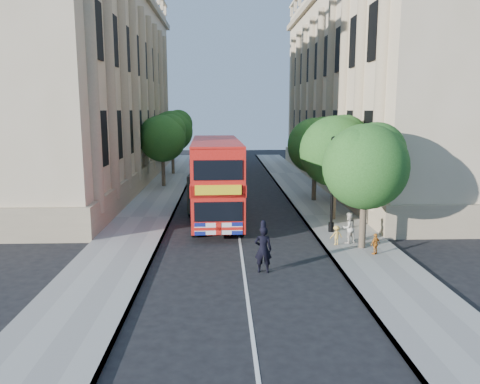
{
  "coord_description": "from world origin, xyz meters",
  "views": [
    {
      "loc": [
        -0.85,
        -18.4,
        6.64
      ],
      "look_at": [
        0.06,
        6.21,
        2.3
      ],
      "focal_mm": 35.0,
      "sensor_mm": 36.0,
      "label": 1
    }
  ],
  "objects": [
    {
      "name": "lamp_post",
      "position": [
        5.0,
        6.0,
        2.51
      ],
      "size": [
        0.32,
        0.32,
        5.16
      ],
      "color": "black",
      "rests_on": "pavement_right"
    },
    {
      "name": "pavement_left",
      "position": [
        -5.75,
        10.0,
        0.06
      ],
      "size": [
        3.5,
        80.0,
        0.12
      ],
      "primitive_type": "cube",
      "color": "gray",
      "rests_on": "ground"
    },
    {
      "name": "woman_pedestrian",
      "position": [
        5.35,
        3.81,
        0.89
      ],
      "size": [
        0.91,
        0.82,
        1.54
      ],
      "primitive_type": "imported",
      "rotation": [
        0.0,
        0.0,
        3.52
      ],
      "color": "beige",
      "rests_on": "pavement_right"
    },
    {
      "name": "tree_left_back",
      "position": [
        -5.96,
        30.03,
        4.71
      ],
      "size": [
        4.2,
        4.2,
        6.65
      ],
      "color": "#473828",
      "rests_on": "ground"
    },
    {
      "name": "tree_right_near",
      "position": [
        5.84,
        3.03,
        4.25
      ],
      "size": [
        4.0,
        4.0,
        6.08
      ],
      "color": "#473828",
      "rests_on": "ground"
    },
    {
      "name": "double_decker_bus",
      "position": [
        -1.25,
        9.32,
        2.64
      ],
      "size": [
        3.1,
        10.44,
        4.78
      ],
      "rotation": [
        0.0,
        0.0,
        0.03
      ],
      "color": "red",
      "rests_on": "ground"
    },
    {
      "name": "building_left",
      "position": [
        -13.8,
        24.0,
        9.0
      ],
      "size": [
        12.0,
        38.0,
        18.0
      ],
      "primitive_type": "cube",
      "color": "tan",
      "rests_on": "ground"
    },
    {
      "name": "child_a",
      "position": [
        6.09,
        1.92,
        0.61
      ],
      "size": [
        0.61,
        0.52,
        0.98
      ],
      "primitive_type": "imported",
      "rotation": [
        0.0,
        0.0,
        3.72
      ],
      "color": "orange",
      "rests_on": "pavement_right"
    },
    {
      "name": "pavement_right",
      "position": [
        5.75,
        10.0,
        0.06
      ],
      "size": [
        3.5,
        80.0,
        0.12
      ],
      "primitive_type": "cube",
      "color": "gray",
      "rests_on": "ground"
    },
    {
      "name": "building_right",
      "position": [
        13.8,
        24.0,
        9.0
      ],
      "size": [
        12.0,
        38.0,
        18.0
      ],
      "primitive_type": "cube",
      "color": "tan",
      "rests_on": "ground"
    },
    {
      "name": "tree_left_far",
      "position": [
        -5.96,
        22.03,
        4.44
      ],
      "size": [
        4.0,
        4.0,
        6.3
      ],
      "color": "#473828",
      "rests_on": "ground"
    },
    {
      "name": "tree_right_mid",
      "position": [
        5.84,
        9.03,
        4.45
      ],
      "size": [
        4.2,
        4.2,
        6.37
      ],
      "color": "#473828",
      "rests_on": "ground"
    },
    {
      "name": "child_b",
      "position": [
        4.68,
        3.54,
        0.6
      ],
      "size": [
        0.67,
        0.47,
        0.95
      ],
      "primitive_type": "imported",
      "rotation": [
        0.0,
        0.0,
        3.34
      ],
      "color": "gold",
      "rests_on": "pavement_right"
    },
    {
      "name": "tree_right_far",
      "position": [
        5.84,
        15.03,
        4.31
      ],
      "size": [
        4.0,
        4.0,
        6.15
      ],
      "color": "#473828",
      "rests_on": "ground"
    },
    {
      "name": "police_constable",
      "position": [
        0.79,
        0.06,
        0.98
      ],
      "size": [
        0.75,
        0.52,
        1.95
      ],
      "primitive_type": "imported",
      "rotation": [
        0.0,
        0.0,
        3.06
      ],
      "color": "black",
      "rests_on": "ground"
    },
    {
      "name": "ground",
      "position": [
        0.0,
        0.0,
        0.0
      ],
      "size": [
        120.0,
        120.0,
        0.0
      ],
      "primitive_type": "plane",
      "color": "black",
      "rests_on": "ground"
    },
    {
      "name": "box_van",
      "position": [
        -1.81,
        12.21,
        1.51
      ],
      "size": [
        2.45,
        5.51,
        3.09
      ],
      "rotation": [
        0.0,
        0.0,
        -0.05
      ],
      "color": "black",
      "rests_on": "ground"
    }
  ]
}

